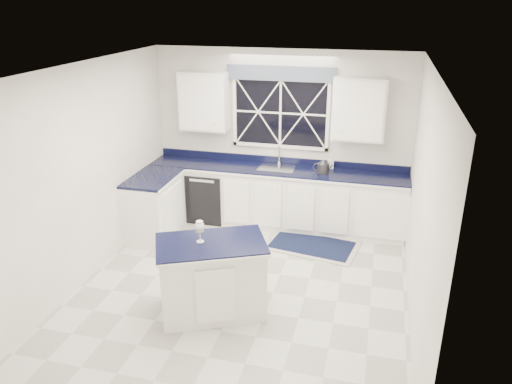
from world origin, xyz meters
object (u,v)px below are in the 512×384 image
(faucet, at_px, (279,155))
(wine_glass, at_px, (200,228))
(kettle, at_px, (323,167))
(island, at_px, (212,277))
(soap_bottle, at_px, (330,162))
(dishwasher, at_px, (210,194))

(faucet, height_order, wine_glass, faucet)
(faucet, xyz_separation_m, kettle, (0.72, -0.22, -0.06))
(island, bearing_deg, soap_bottle, 44.65)
(faucet, relative_size, island, 0.22)
(dishwasher, distance_m, soap_bottle, 2.01)
(kettle, distance_m, soap_bottle, 0.26)
(faucet, xyz_separation_m, wine_glass, (-0.32, -2.70, -0.03))
(kettle, bearing_deg, soap_bottle, 73.64)
(kettle, relative_size, wine_glass, 1.20)
(dishwasher, xyz_separation_m, kettle, (1.82, -0.03, 0.63))
(dishwasher, distance_m, faucet, 1.31)
(soap_bottle, bearing_deg, dishwasher, -173.40)
(dishwasher, height_order, soap_bottle, soap_bottle)
(faucet, bearing_deg, wine_glass, -96.79)
(kettle, xyz_separation_m, wine_glass, (-1.04, -2.48, 0.03))
(wine_glass, distance_m, soap_bottle, 2.95)
(island, distance_m, soap_bottle, 2.95)
(faucet, relative_size, kettle, 1.01)
(dishwasher, relative_size, kettle, 2.74)
(faucet, height_order, soap_bottle, faucet)
(kettle, relative_size, soap_bottle, 1.52)
(dishwasher, relative_size, wine_glass, 3.28)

